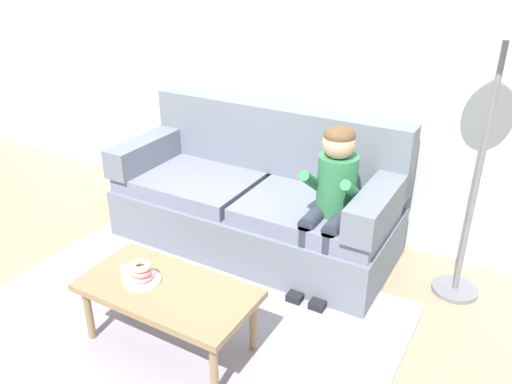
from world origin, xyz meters
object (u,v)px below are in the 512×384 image
object	(u,v)px
couch	(257,200)
mug	(128,274)
floor_lamp	(504,52)
person_child	(332,193)
donut	(142,277)
toy_controller	(127,273)
coffee_table	(168,294)

from	to	relation	value
couch	mug	bearing A→B (deg)	-93.39
couch	floor_lamp	xyz separation A→B (m)	(1.48, 0.10, 1.23)
person_child	mug	xyz separation A→B (m)	(-0.76, -1.10, -0.22)
donut	toy_controller	world-z (taller)	donut
coffee_table	person_child	xyz separation A→B (m)	(0.53, 1.04, 0.31)
mug	toy_controller	xyz separation A→B (m)	(-0.47, 0.43, -0.42)
coffee_table	donut	xyz separation A→B (m)	(-0.16, -0.02, 0.08)
donut	floor_lamp	xyz separation A→B (m)	(1.49, 1.38, 1.15)
couch	donut	xyz separation A→B (m)	(-0.01, -1.28, 0.08)
toy_controller	floor_lamp	xyz separation A→B (m)	(2.03, 0.98, 1.56)
couch	floor_lamp	size ratio (longest dim) A/B	1.09
couch	mug	xyz separation A→B (m)	(-0.08, -1.31, 0.09)
floor_lamp	mug	bearing A→B (deg)	-137.90
donut	mug	size ratio (longest dim) A/B	1.33
couch	donut	bearing A→B (deg)	-90.29
person_child	couch	bearing A→B (deg)	162.42
person_child	toy_controller	xyz separation A→B (m)	(-1.23, -0.66, -0.65)
coffee_table	mug	world-z (taller)	mug
donut	toy_controller	xyz separation A→B (m)	(-0.54, 0.40, -0.41)
coffee_table	mug	bearing A→B (deg)	-166.14
coffee_table	person_child	bearing A→B (deg)	63.07
person_child	coffee_table	bearing A→B (deg)	-116.93
couch	floor_lamp	world-z (taller)	floor_lamp
person_child	floor_lamp	xyz separation A→B (m)	(0.80, 0.31, 0.91)
toy_controller	floor_lamp	distance (m)	2.74
donut	floor_lamp	distance (m)	2.33
mug	toy_controller	bearing A→B (deg)	137.45
donut	mug	distance (m)	0.08
coffee_table	mug	distance (m)	0.25
person_child	toy_controller	world-z (taller)	person_child
toy_controller	person_child	bearing A→B (deg)	21.89
couch	coffee_table	world-z (taller)	couch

